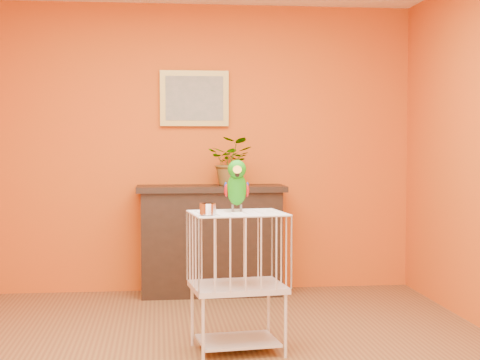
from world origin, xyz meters
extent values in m
plane|color=#C55512|center=(0.00, 2.25, 1.30)|extent=(4.00, 0.00, 4.00)
plane|color=#C55512|center=(0.00, -2.25, 1.30)|extent=(4.00, 0.00, 4.00)
cube|color=black|center=(0.13, 2.03, 0.46)|extent=(1.23, 0.41, 0.92)
cube|color=black|center=(0.13, 2.03, 0.94)|extent=(1.31, 0.47, 0.05)
cube|color=black|center=(0.13, 1.84, 0.46)|extent=(0.86, 0.02, 0.46)
cube|color=#561821|center=(-0.12, 1.97, 0.36)|extent=(0.05, 0.18, 0.29)
cube|color=#274221|center=(-0.04, 1.97, 0.36)|extent=(0.05, 0.18, 0.29)
cube|color=#561821|center=(0.05, 1.97, 0.36)|extent=(0.05, 0.18, 0.29)
cube|color=#274221|center=(0.16, 1.97, 0.36)|extent=(0.05, 0.18, 0.29)
cube|color=#561821|center=(0.26, 1.97, 0.36)|extent=(0.05, 0.18, 0.29)
imported|color=#26722D|center=(0.32, 2.00, 1.14)|extent=(0.51, 0.53, 0.33)
cube|color=#A5873A|center=(0.00, 2.22, 1.75)|extent=(0.62, 0.03, 0.50)
cube|color=gray|center=(0.00, 2.21, 1.75)|extent=(0.52, 0.01, 0.40)
cube|color=beige|center=(0.18, 0.22, 0.07)|extent=(0.54, 0.44, 0.02)
cube|color=beige|center=(0.18, 0.22, 0.42)|extent=(0.63, 0.52, 0.04)
cube|color=beige|center=(0.18, 0.22, 0.90)|extent=(0.63, 0.52, 0.01)
cylinder|color=beige|center=(-0.06, -0.01, 0.20)|extent=(0.02, 0.02, 0.41)
cylinder|color=beige|center=(0.46, 0.05, 0.20)|extent=(0.02, 0.02, 0.41)
cylinder|color=beige|center=(-0.11, 0.39, 0.20)|extent=(0.02, 0.02, 0.41)
cylinder|color=beige|center=(0.41, 0.45, 0.20)|extent=(0.02, 0.02, 0.41)
cylinder|color=silver|center=(-0.03, 0.05, 0.95)|extent=(0.10, 0.10, 0.07)
cylinder|color=#59544C|center=(0.15, 0.29, 0.93)|extent=(0.02, 0.02, 0.05)
cylinder|color=#59544C|center=(0.20, 0.28, 0.93)|extent=(0.02, 0.02, 0.05)
ellipsoid|color=#118B05|center=(0.18, 0.29, 1.05)|extent=(0.14, 0.20, 0.24)
ellipsoid|color=#118B05|center=(0.17, 0.25, 1.18)|extent=(0.13, 0.13, 0.12)
cone|color=orange|center=(0.17, 0.19, 1.17)|extent=(0.06, 0.08, 0.08)
cone|color=black|center=(0.17, 0.21, 1.15)|extent=(0.03, 0.03, 0.03)
sphere|color=black|center=(0.13, 0.23, 1.20)|extent=(0.02, 0.02, 0.02)
sphere|color=black|center=(0.21, 0.22, 1.20)|extent=(0.02, 0.02, 0.02)
ellipsoid|color=#A50C0C|center=(0.11, 0.30, 1.04)|extent=(0.03, 0.07, 0.08)
ellipsoid|color=navy|center=(0.25, 0.29, 1.04)|extent=(0.03, 0.07, 0.08)
cone|color=#118B05|center=(0.18, 0.37, 0.97)|extent=(0.09, 0.17, 0.13)
camera|label=1|loc=(-0.33, -4.45, 1.36)|focal=55.00mm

